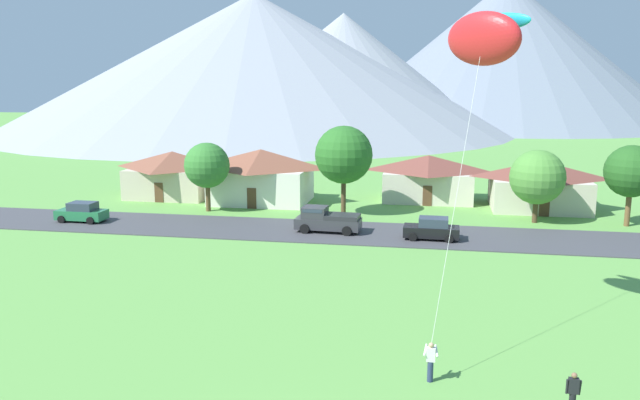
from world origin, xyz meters
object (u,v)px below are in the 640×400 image
(house_right_center, at_px, (428,177))
(tree_near_left, at_px, (207,165))
(house_rightmost, at_px, (173,173))
(house_left_center, at_px, (539,184))
(tree_left_of_center, at_px, (537,177))
(kite_flyer_with_kite, at_px, (484,40))
(watcher_person, at_px, (573,393))
(pickup_truck_charcoal_west_side, at_px, (326,220))
(parked_car_green_west_end, at_px, (82,212))
(parked_car_black_mid_west, at_px, (432,229))
(tree_center, at_px, (632,171))
(house_leftmost, at_px, (261,175))
(tree_right_of_center, at_px, (344,155))

(house_right_center, relative_size, tree_near_left, 1.48)
(house_rightmost, bearing_deg, house_left_center, -0.31)
(tree_left_of_center, bearing_deg, kite_flyer_with_kite, -105.20)
(house_left_center, height_order, watcher_person, house_left_center)
(house_left_center, bearing_deg, house_rightmost, 179.69)
(house_left_center, bearing_deg, pickup_truck_charcoal_west_side, -144.86)
(parked_car_green_west_end, height_order, parked_car_black_mid_west, same)
(house_right_center, relative_size, tree_center, 1.40)
(parked_car_black_mid_west, height_order, watcher_person, parked_car_black_mid_west)
(tree_left_of_center, height_order, parked_car_black_mid_west, tree_left_of_center)
(house_leftmost, xyz_separation_m, watcher_person, (22.08, -37.38, -1.88))
(pickup_truck_charcoal_west_side, bearing_deg, parked_car_black_mid_west, -6.55)
(house_leftmost, height_order, tree_left_of_center, tree_left_of_center)
(kite_flyer_with_kite, distance_m, watcher_person, 15.42)
(house_left_center, relative_size, tree_center, 1.38)
(house_leftmost, height_order, tree_right_of_center, tree_right_of_center)
(tree_near_left, relative_size, tree_left_of_center, 1.02)
(house_leftmost, relative_size, house_right_center, 1.07)
(house_leftmost, bearing_deg, house_rightmost, 171.37)
(house_leftmost, distance_m, house_rightmost, 10.15)
(house_left_center, distance_m, pickup_truck_charcoal_west_side, 22.34)
(house_rightmost, xyz_separation_m, parked_car_green_west_end, (-2.73, -13.17, -1.59))
(tree_right_of_center, distance_m, watcher_person, 35.69)
(tree_center, xyz_separation_m, parked_car_black_mid_west, (-16.11, -7.68, -3.76))
(tree_right_of_center, distance_m, pickup_truck_charcoal_west_side, 8.29)
(house_leftmost, height_order, tree_center, tree_center)
(watcher_person, bearing_deg, tree_near_left, 128.73)
(house_leftmost, distance_m, tree_right_of_center, 10.39)
(house_left_center, relative_size, pickup_truck_charcoal_west_side, 1.78)
(house_right_center, height_order, tree_center, tree_center)
(house_leftmost, distance_m, parked_car_green_west_end, 17.38)
(pickup_truck_charcoal_west_side, bearing_deg, kite_flyer_with_kite, -60.46)
(watcher_person, bearing_deg, tree_left_of_center, 83.76)
(parked_car_green_west_end, bearing_deg, house_rightmost, 78.31)
(tree_near_left, bearing_deg, house_rightmost, 133.13)
(house_left_center, relative_size, tree_left_of_center, 1.50)
(house_rightmost, distance_m, tree_right_of_center, 20.16)
(tree_left_of_center, bearing_deg, tree_center, -0.07)
(house_rightmost, xyz_separation_m, kite_flyer_with_kite, (28.91, -31.19, 11.38))
(pickup_truck_charcoal_west_side, bearing_deg, house_leftmost, 126.73)
(house_left_center, distance_m, parked_car_green_west_end, 41.69)
(watcher_person, bearing_deg, house_leftmost, 120.56)
(house_rightmost, distance_m, tree_left_of_center, 36.26)
(house_right_center, relative_size, kite_flyer_with_kite, 0.63)
(kite_flyer_with_kite, xyz_separation_m, watcher_person, (3.20, -7.72, -12.96))
(parked_car_green_west_end, height_order, kite_flyer_with_kite, kite_flyer_with_kite)
(parked_car_black_mid_west, bearing_deg, tree_left_of_center, 41.45)
(house_leftmost, height_order, house_right_center, house_leftmost)
(parked_car_green_west_end, bearing_deg, house_right_center, 28.04)
(tree_near_left, distance_m, parked_car_black_mid_west, 22.14)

